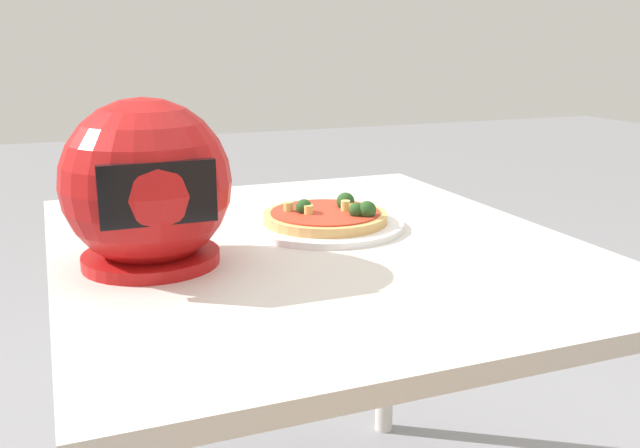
{
  "coord_description": "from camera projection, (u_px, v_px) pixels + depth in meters",
  "views": [
    {
      "loc": [
        0.44,
        1.13,
        1.09
      ],
      "look_at": [
        -0.03,
        -0.04,
        0.76
      ],
      "focal_mm": 39.04,
      "sensor_mm": 36.0,
      "label": 1
    }
  ],
  "objects": [
    {
      "name": "pizza_plate",
      "position": [
        325.0,
        225.0,
        1.35
      ],
      "size": [
        0.3,
        0.3,
        0.01
      ],
      "primitive_type": "cylinder",
      "color": "white",
      "rests_on": "dining_table"
    },
    {
      "name": "motorcycle_helmet",
      "position": [
        147.0,
        186.0,
        1.1
      ],
      "size": [
        0.27,
        0.27,
        0.27
      ],
      "color": "#B21414",
      "rests_on": "dining_table"
    },
    {
      "name": "dining_table",
      "position": [
        315.0,
        286.0,
        1.28
      ],
      "size": [
        0.91,
        1.06,
        0.74
      ],
      "color": "beige",
      "rests_on": "ground"
    },
    {
      "name": "pizza",
      "position": [
        327.0,
        215.0,
        1.34
      ],
      "size": [
        0.24,
        0.24,
        0.05
      ],
      "color": "tan",
      "rests_on": "pizza_plate"
    }
  ]
}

